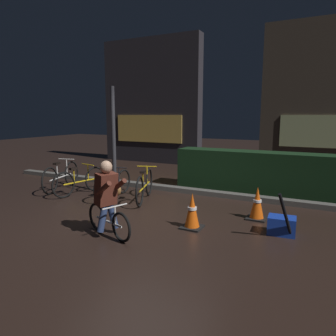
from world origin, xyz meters
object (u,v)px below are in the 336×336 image
at_px(cyclist, 108,198).
at_px(street_post, 114,142).
at_px(parked_bike_center_right, 145,186).
at_px(blue_crate, 282,226).
at_px(parked_bike_leftmost, 61,176).
at_px(parked_bike_left_mid, 80,181).
at_px(closed_umbrella, 286,216).
at_px(parked_bike_center_left, 113,184).
at_px(traffic_cone_near, 192,211).
at_px(traffic_cone_far, 257,204).

bearing_deg(cyclist, street_post, 143.50).
bearing_deg(parked_bike_center_right, cyclist, 176.54).
bearing_deg(blue_crate, street_post, 167.48).
distance_m(parked_bike_leftmost, parked_bike_left_mid, 0.77).
height_order(cyclist, closed_umbrella, cyclist).
xyz_separation_m(street_post, parked_bike_center_right, (0.94, -0.13, -0.97)).
height_order(street_post, cyclist, street_post).
relative_size(parked_bike_center_left, parked_bike_center_right, 0.95).
bearing_deg(street_post, parked_bike_left_mid, -156.60).
distance_m(parked_bike_center_left, traffic_cone_near, 2.71).
bearing_deg(parked_bike_leftmost, blue_crate, -110.71).
bearing_deg(cyclist, traffic_cone_far, 63.18).
bearing_deg(closed_umbrella, parked_bike_center_left, -72.27).
distance_m(parked_bike_left_mid, closed_umbrella, 5.01).
distance_m(blue_crate, cyclist, 2.90).
height_order(parked_bike_center_left, cyclist, cyclist).
distance_m(street_post, parked_bike_center_right, 1.35).
height_order(street_post, blue_crate, street_post).
xyz_separation_m(parked_bike_left_mid, traffic_cone_far, (4.33, 0.06, -0.03)).
height_order(parked_bike_center_right, cyclist, cyclist).
bearing_deg(traffic_cone_near, parked_bike_center_left, 156.70).
bearing_deg(street_post, closed_umbrella, -15.55).
distance_m(street_post, parked_bike_left_mid, 1.32).
xyz_separation_m(traffic_cone_far, blue_crate, (0.53, -0.61, -0.15)).
xyz_separation_m(parked_bike_left_mid, closed_umbrella, (4.94, -0.80, 0.06)).
relative_size(blue_crate, cyclist, 0.35).
bearing_deg(parked_bike_center_left, parked_bike_left_mid, 94.68).
relative_size(parked_bike_center_right, closed_umbrella, 1.88).
distance_m(traffic_cone_far, cyclist, 2.80).
bearing_deg(parked_bike_leftmost, parked_bike_center_left, -104.28).
distance_m(parked_bike_center_left, cyclist, 2.46).
relative_size(parked_bike_left_mid, cyclist, 1.25).
relative_size(street_post, parked_bike_left_mid, 1.69).
relative_size(parked_bike_center_left, traffic_cone_near, 2.42).
xyz_separation_m(parked_bike_leftmost, traffic_cone_near, (4.18, -1.09, -0.06)).
relative_size(parked_bike_center_right, traffic_cone_near, 2.54).
relative_size(parked_bike_leftmost, cyclist, 1.35).
relative_size(parked_bike_leftmost, parked_bike_center_left, 1.11).
bearing_deg(parked_bike_left_mid, street_post, -55.55).
xyz_separation_m(traffic_cone_near, closed_umbrella, (1.52, 0.15, 0.09)).
bearing_deg(street_post, parked_bike_center_right, -8.10).
bearing_deg(parked_bike_left_mid, traffic_cone_far, -78.19).
bearing_deg(traffic_cone_far, closed_umbrella, -54.56).
xyz_separation_m(parked_bike_center_left, parked_bike_center_right, (0.82, 0.09, 0.03)).
bearing_deg(traffic_cone_far, parked_bike_center_left, 178.91).
distance_m(parked_bike_center_right, cyclist, 2.19).
bearing_deg(traffic_cone_near, blue_crate, 15.51).
bearing_deg(parked_bike_center_right, closed_umbrella, -126.59).
height_order(parked_bike_left_mid, traffic_cone_near, parked_bike_left_mid).
bearing_deg(closed_umbrella, traffic_cone_far, -113.88).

